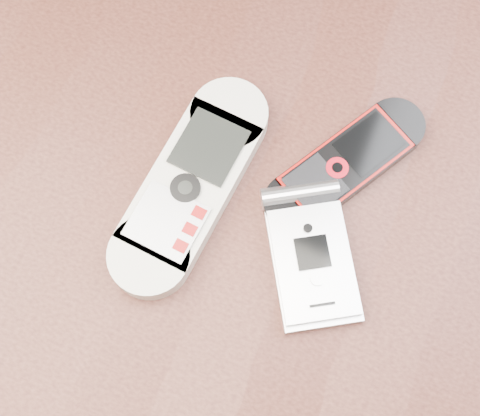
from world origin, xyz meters
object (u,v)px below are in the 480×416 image
nokia_white (191,184)px  motorola_razr (312,259)px  table (235,245)px  nokia_black_red (345,165)px

nokia_white → motorola_razr: size_ratio=1.66×
nokia_white → motorola_razr: (0.10, -0.02, -0.00)m
table → nokia_black_red: bearing=43.3°
table → nokia_black_red: nokia_black_red is taller
table → nokia_white: bearing=174.3°
nokia_white → motorola_razr: nokia_white is taller
nokia_black_red → motorola_razr: 0.08m
table → nokia_white: 0.12m
motorola_razr → nokia_black_red: bearing=60.9°
table → motorola_razr: motorola_razr is taller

